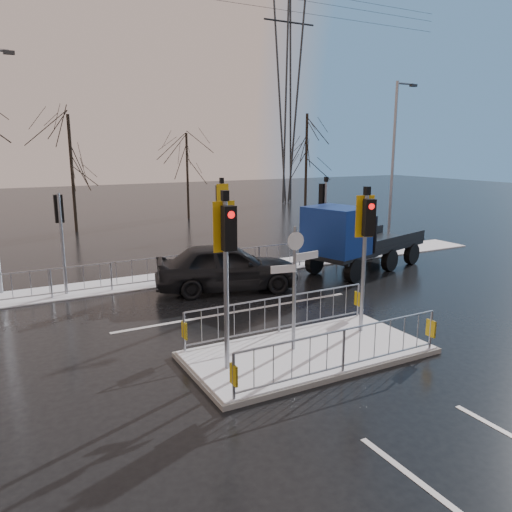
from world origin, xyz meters
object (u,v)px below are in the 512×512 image
car_far_lane (227,267)px  street_lamp_right (394,161)px  flatbed_truck (349,238)px  traffic_island (307,340)px

car_far_lane → street_lamp_right: 10.75m
car_far_lane → flatbed_truck: size_ratio=0.79×
flatbed_truck → street_lamp_right: size_ratio=0.80×
street_lamp_right → traffic_island: bearing=-141.3°
traffic_island → car_far_lane: 6.21m
car_far_lane → flatbed_truck: 5.35m
flatbed_truck → street_lamp_right: street_lamp_right is taller
flatbed_truck → street_lamp_right: (4.57, 2.51, 2.91)m
car_far_lane → street_lamp_right: street_lamp_right is taller
car_far_lane → traffic_island: bearing=-171.1°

